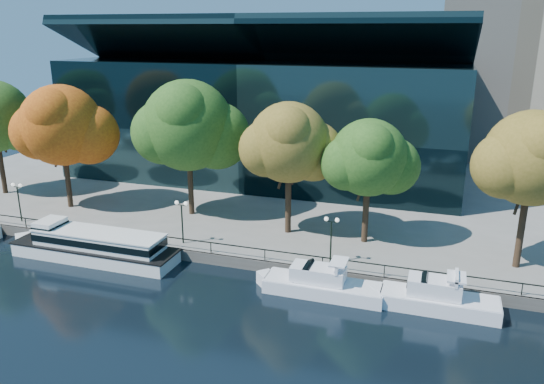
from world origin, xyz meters
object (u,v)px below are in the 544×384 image
(tour_boat, at_px, (91,244))
(tree_3, at_px, (290,144))
(tree_5, at_px, (534,161))
(cruiser_near, at_px, (319,283))
(lamp_0, at_px, (18,193))
(cruiser_far, at_px, (434,297))
(lamp_1, at_px, (182,212))
(tree_4, at_px, (370,160))
(tree_2, at_px, (189,128))
(lamp_2, at_px, (331,229))
(tree_1, at_px, (63,127))

(tour_boat, xyz_separation_m, tree_3, (15.83, 9.26, 8.28))
(tree_5, bearing_deg, tree_3, 175.40)
(tour_boat, bearing_deg, cruiser_near, -0.40)
(tree_3, distance_m, tree_5, 20.22)
(cruiser_near, xyz_separation_m, lamp_0, (-31.97, 3.81, 3.05))
(cruiser_far, relative_size, lamp_1, 2.35)
(tour_boat, distance_m, tree_4, 26.03)
(tree_4, distance_m, tree_5, 12.93)
(tree_3, bearing_deg, tree_2, 170.28)
(tree_5, bearing_deg, cruiser_far, -130.64)
(cruiser_near, height_order, tree_5, tree_5)
(cruiser_far, relative_size, lamp_2, 2.35)
(tree_1, relative_size, lamp_0, 3.31)
(tree_2, distance_m, tree_5, 31.54)
(tree_1, bearing_deg, tree_4, 0.08)
(tree_1, relative_size, tree_3, 1.06)
(tree_2, bearing_deg, lamp_2, -24.57)
(tree_5, bearing_deg, tree_4, 173.14)
(tree_2, distance_m, tree_4, 18.73)
(cruiser_far, bearing_deg, tour_boat, -179.70)
(tree_1, xyz_separation_m, tree_5, (45.15, -1.49, 0.17))
(tree_1, relative_size, tree_4, 1.17)
(tree_1, height_order, lamp_0, tree_1)
(cruiser_far, xyz_separation_m, tree_4, (-6.35, 9.02, 7.81))
(cruiser_near, bearing_deg, tree_4, 76.53)
(tree_1, relative_size, tree_2, 0.95)
(cruiser_far, relative_size, tree_4, 0.83)
(lamp_0, relative_size, lamp_1, 1.00)
(cruiser_far, bearing_deg, tree_4, 125.15)
(tour_boat, distance_m, tree_3, 20.12)
(cruiser_far, relative_size, tree_2, 0.67)
(cruiser_far, distance_m, tree_1, 40.73)
(tree_2, bearing_deg, tree_1, -171.57)
(lamp_1, bearing_deg, tour_boat, -153.42)
(cruiser_far, bearing_deg, lamp_1, 171.02)
(tree_2, bearing_deg, cruiser_near, -34.72)
(tour_boat, height_order, tree_4, tree_4)
(lamp_0, bearing_deg, tree_3, 11.77)
(cruiser_far, xyz_separation_m, tree_5, (6.42, 7.48, 9.05))
(lamp_0, bearing_deg, lamp_1, 0.00)
(lamp_2, bearing_deg, lamp_1, 180.00)
(tree_4, distance_m, lamp_1, 17.48)
(tree_1, relative_size, lamp_1, 3.31)
(tree_4, bearing_deg, cruiser_near, -103.47)
(tour_boat, xyz_separation_m, tree_4, (23.20, 9.17, 7.43))
(tree_1, relative_size, tree_5, 1.03)
(tour_boat, distance_m, lamp_1, 8.60)
(cruiser_near, relative_size, cruiser_far, 1.09)
(cruiser_near, xyz_separation_m, cruiser_far, (8.58, 0.30, 0.06))
(cruiser_far, xyz_separation_m, lamp_0, (-40.56, 3.51, 3.00))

